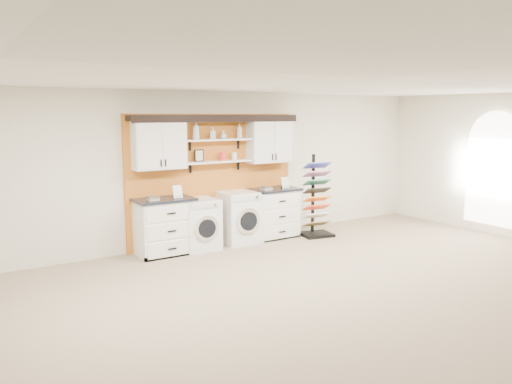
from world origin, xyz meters
TOP-DOWN VIEW (x-y plane):
  - floor at (0.00, 0.00)m, footprint 10.00×10.00m
  - ceiling at (0.00, 0.00)m, footprint 10.00×10.00m
  - wall_back at (0.00, 4.00)m, footprint 10.00×0.00m
  - accent_panel at (0.00, 3.96)m, footprint 3.40×0.07m
  - upper_cabinet_left at (-1.13, 3.79)m, footprint 0.90×0.35m
  - upper_cabinet_right at (1.13, 3.79)m, footprint 0.90×0.35m
  - shelf_lower at (0.00, 3.80)m, footprint 1.32×0.28m
  - shelf_upper at (0.00, 3.80)m, footprint 1.32×0.28m
  - crown_molding at (0.00, 3.81)m, footprint 3.30×0.41m
  - window_arched at (4.94, 1.50)m, footprint 0.06×1.10m
  - picture_frame at (-0.35, 3.85)m, footprint 0.18×0.02m
  - canister_red at (0.10, 3.80)m, footprint 0.11×0.11m
  - canister_cream at (0.35, 3.80)m, footprint 0.10×0.10m
  - base_cabinet_left at (-1.13, 3.64)m, footprint 1.00×0.66m
  - base_cabinet_right at (1.13, 3.64)m, footprint 0.99×0.66m
  - washer at (-0.49, 3.64)m, footprint 0.65×0.71m
  - dryer at (0.35, 3.64)m, footprint 0.69×0.71m
  - sample_rack at (1.90, 3.26)m, footprint 0.67×0.59m
  - soap_bottle_a at (-0.43, 3.80)m, footprint 0.15×0.15m
  - soap_bottle_b at (-0.09, 3.80)m, footprint 0.13×0.13m
  - soap_bottle_c at (0.13, 3.80)m, footprint 0.12×0.12m
  - soap_bottle_d at (0.47, 3.80)m, footprint 0.15×0.15m

SIDE VIEW (x-z plane):
  - floor at x=0.00m, z-range 0.00..0.00m
  - washer at x=-0.49m, z-range 0.00..0.91m
  - base_cabinet_right at x=1.13m, z-range 0.00..0.96m
  - dryer at x=0.35m, z-range 0.00..0.97m
  - base_cabinet_left at x=-1.13m, z-range 0.00..0.98m
  - sample_rack at x=1.90m, z-range -0.29..1.32m
  - accent_panel at x=0.00m, z-range 0.00..2.40m
  - window_arched at x=4.94m, z-range 0.26..2.51m
  - wall_back at x=0.00m, z-range -3.60..6.40m
  - shelf_lower at x=0.00m, z-range 1.52..1.54m
  - canister_cream at x=0.35m, z-range 1.54..1.69m
  - canister_red at x=0.10m, z-range 1.54..1.71m
  - picture_frame at x=-0.35m, z-range 1.54..1.77m
  - upper_cabinet_left at x=-1.13m, z-range 1.46..2.30m
  - upper_cabinet_right at x=1.13m, z-range 1.46..2.30m
  - shelf_upper at x=0.00m, z-range 1.92..1.94m
  - soap_bottle_c at x=0.13m, z-range 1.94..2.09m
  - soap_bottle_b at x=-0.09m, z-range 1.95..2.16m
  - soap_bottle_d at x=0.47m, z-range 1.94..2.22m
  - soap_bottle_a at x=-0.43m, z-range 1.94..2.26m
  - crown_molding at x=0.00m, z-range 2.26..2.39m
  - ceiling at x=0.00m, z-range 2.80..2.80m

